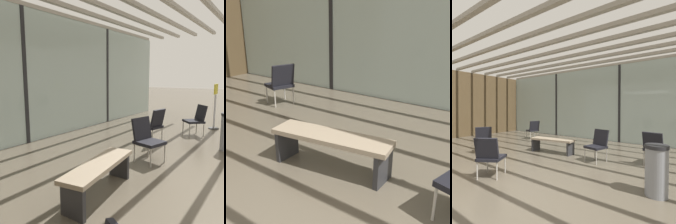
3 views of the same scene
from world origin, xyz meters
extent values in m
cube|color=black|center=(-3.50, 5.20, 1.67)|extent=(0.10, 0.12, 3.34)
sphere|color=gray|center=(-6.03, 9.77, 2.09)|extent=(2.30, 2.30, 2.30)
cube|color=black|center=(-3.67, 3.54, 0.40)|extent=(0.60, 0.60, 0.06)
cube|color=black|center=(-3.46, 3.48, 0.65)|extent=(0.28, 0.50, 0.44)
cylinder|color=gray|center=(-3.80, 3.81, 0.18)|extent=(0.03, 0.03, 0.37)
cylinder|color=gray|center=(-3.93, 3.41, 0.18)|extent=(0.03, 0.03, 0.37)
cylinder|color=gray|center=(-3.40, 3.68, 0.18)|extent=(0.03, 0.03, 0.37)
cylinder|color=gray|center=(-3.53, 3.28, 0.18)|extent=(0.03, 0.03, 0.37)
cylinder|color=gray|center=(0.21, 1.85, 0.18)|extent=(0.03, 0.03, 0.37)
cube|color=#7F705B|center=(-1.12, 2.02, 0.44)|extent=(1.54, 0.61, 0.06)
cube|color=#262628|center=(-1.79, 1.92, 0.21)|extent=(0.06, 0.36, 0.41)
cube|color=#262628|center=(-0.46, 2.11, 0.21)|extent=(0.06, 0.36, 0.41)
camera|label=1|loc=(-3.72, 0.04, 1.69)|focal=38.52mm
camera|label=2|loc=(0.75, -0.42, 1.85)|focal=44.97mm
camera|label=3|loc=(2.71, -2.49, 1.47)|focal=28.87mm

